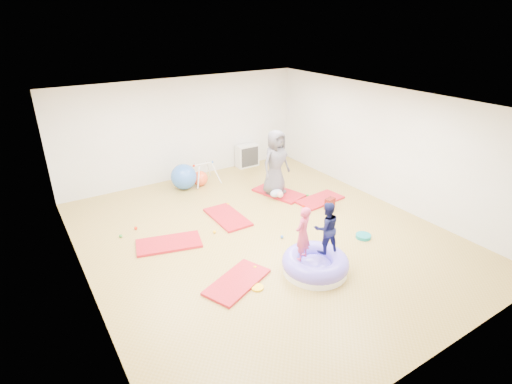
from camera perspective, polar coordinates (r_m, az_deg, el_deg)
room at (r=7.93m, az=1.17°, el=2.55°), size 7.01×8.01×2.81m
gym_mat_front_left at (r=7.17m, az=-2.72°, el=-12.70°), size 1.38×1.05×0.05m
gym_mat_mid_left at (r=8.41m, az=-12.34°, el=-7.19°), size 1.42×0.96×0.05m
gym_mat_center_back at (r=9.24m, az=-4.10°, el=-3.59°), size 0.65×1.28×0.05m
gym_mat_right at (r=10.19m, az=9.12°, el=-1.10°), size 1.26×0.72×0.05m
gym_mat_rear_right at (r=10.46m, az=3.25°, el=-0.11°), size 1.01×1.45×0.05m
inflatable_cushion at (r=7.46m, az=8.45°, el=-10.14°), size 1.22×1.22×0.38m
child_pink at (r=7.01m, az=6.73°, el=-5.59°), size 0.44×0.37×1.02m
child_navy at (r=7.28m, az=10.04°, el=-4.74°), size 0.57×0.50×0.99m
adult_caregiver at (r=10.09m, az=2.82°, el=4.24°), size 0.89×0.65×1.67m
infant at (r=10.10m, az=3.05°, el=-0.21°), size 0.35×0.36×0.21m
ball_pit_balls at (r=8.82m, az=-2.14°, el=-4.93°), size 4.70×2.86×0.07m
exercise_ball_blue at (r=10.81m, az=-10.29°, el=2.16°), size 0.68×0.68×0.68m
exercise_ball_orange at (r=10.99m, az=-7.96°, el=1.94°), size 0.41×0.41×0.41m
infant_play_gym at (r=11.09m, az=-7.50°, el=3.16°), size 0.75×0.71×0.58m
cube_shelf at (r=12.27m, az=-1.26°, el=5.22°), size 0.68×0.34×0.68m
balance_disc at (r=8.74m, az=15.08°, el=-6.12°), size 0.32×0.32×0.07m
backpack at (r=9.75m, az=10.50°, el=-1.66°), size 0.27×0.21×0.28m
yellow_toy at (r=7.05m, az=0.20°, el=-13.49°), size 0.22×0.22×0.03m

